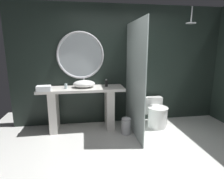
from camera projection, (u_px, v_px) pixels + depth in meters
ground_plane at (148, 169)px, 2.71m from camera, size 5.76×5.76×0.00m
back_wall_panel at (122, 66)px, 4.26m from camera, size 4.80×0.10×2.60m
vanity_counter at (82, 104)px, 3.95m from camera, size 1.74×0.56×0.90m
vessel_sink at (84, 84)px, 3.88m from camera, size 0.45×0.37×0.18m
tumbler_cup at (66, 86)px, 3.77m from camera, size 0.06×0.06×0.10m
soap_dispenser at (106, 83)px, 3.98m from camera, size 0.06×0.06×0.16m
round_wall_mirror at (80, 55)px, 3.99m from camera, size 1.00×0.05×1.00m
shower_glass_panel at (135, 80)px, 3.64m from camera, size 0.02×1.32×2.19m
rain_shower_head at (191, 22)px, 3.80m from camera, size 0.20×0.20×0.33m
toilet at (156, 114)px, 4.16m from camera, size 0.43×0.60×0.60m
waste_bin at (126, 126)px, 3.77m from camera, size 0.19×0.19×0.35m
folded_hand_towel at (44, 88)px, 3.59m from camera, size 0.27×0.21×0.10m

